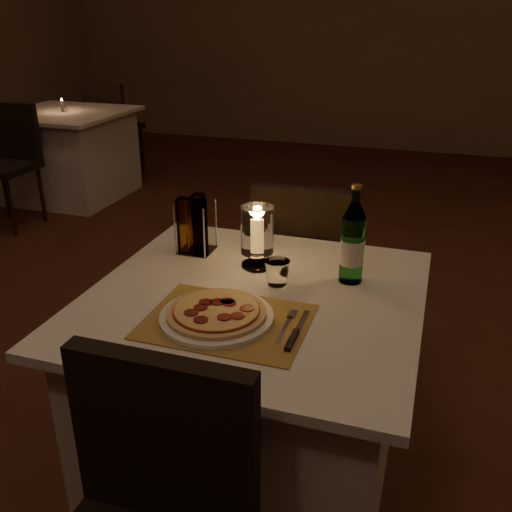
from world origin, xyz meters
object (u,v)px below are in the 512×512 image
(main_table, at_px, (254,393))
(pizza, at_px, (217,312))
(chair_far, at_px, (307,261))
(neighbor_table_left, at_px, (69,155))
(tumbler, at_px, (277,272))
(water_bottle, at_px, (353,244))
(plate, at_px, (217,317))
(hurricane_candle, at_px, (257,232))

(main_table, height_order, pizza, pizza)
(chair_far, height_order, neighbor_table_left, chair_far)
(tumbler, height_order, water_bottle, water_bottle)
(chair_far, distance_m, neighbor_table_left, 3.23)
(plate, height_order, water_bottle, water_bottle)
(tumbler, xyz_separation_m, neighbor_table_left, (-2.62, 2.56, -0.41))
(neighbor_table_left, bearing_deg, plate, -48.38)
(chair_far, xyz_separation_m, tumbler, (0.05, -0.62, 0.23))
(main_table, distance_m, tumbler, 0.42)
(plate, xyz_separation_m, hurricane_candle, (-0.00, 0.38, 0.11))
(neighbor_table_left, bearing_deg, water_bottle, -41.09)
(chair_far, relative_size, neighbor_table_left, 0.90)
(pizza, distance_m, water_bottle, 0.49)
(main_table, height_order, neighbor_table_left, same)
(main_table, relative_size, hurricane_candle, 4.73)
(plate, bearing_deg, water_bottle, 49.61)
(plate, relative_size, hurricane_candle, 1.51)
(tumbler, bearing_deg, neighbor_table_left, 135.57)
(water_bottle, bearing_deg, plate, -130.39)
(pizza, height_order, hurricane_candle, hurricane_candle)
(chair_far, relative_size, water_bottle, 2.83)
(main_table, xyz_separation_m, plate, (-0.05, -0.18, 0.38))
(chair_far, distance_m, plate, 0.92)
(pizza, bearing_deg, neighbor_table_left, 131.62)
(main_table, xyz_separation_m, tumbler, (0.05, 0.09, 0.41))
(tumbler, bearing_deg, pizza, -109.49)
(pizza, height_order, tumbler, tumbler)
(chair_far, height_order, tumbler, chair_far)
(pizza, bearing_deg, water_bottle, 49.64)
(hurricane_candle, xyz_separation_m, neighbor_table_left, (-2.52, 2.46, -0.49))
(hurricane_candle, distance_m, neighbor_table_left, 3.55)
(tumbler, relative_size, hurricane_candle, 0.38)
(plate, distance_m, neighbor_table_left, 3.81)
(main_table, bearing_deg, neighbor_table_left, 134.06)
(water_bottle, bearing_deg, hurricane_candle, 177.78)
(main_table, bearing_deg, plate, -105.52)
(tumbler, xyz_separation_m, hurricane_candle, (-0.10, 0.11, 0.08))
(main_table, relative_size, chair_far, 1.11)
(chair_far, distance_m, water_bottle, 0.67)
(chair_far, bearing_deg, main_table, -90.00)
(chair_far, height_order, hurricane_candle, hurricane_candle)
(main_table, distance_m, pizza, 0.44)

